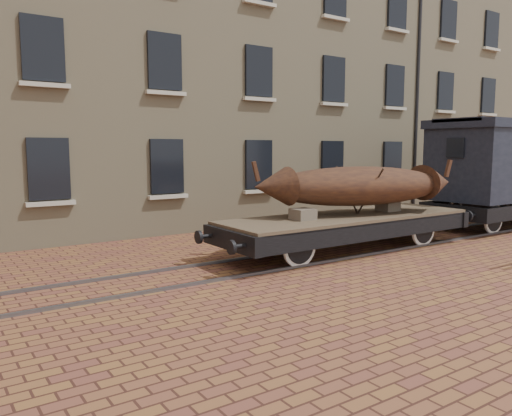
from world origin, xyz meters
TOP-DOWN VIEW (x-y plane):
  - ground at (0.00, 0.00)m, footprint 90.00×90.00m
  - warehouse_cream at (3.00, 9.99)m, footprint 40.00×10.19m
  - rail_track at (0.00, 0.00)m, footprint 30.00×1.52m
  - flatcar_wagon at (0.50, 0.00)m, footprint 8.32×2.26m
  - iron_boat at (0.86, -0.00)m, footprint 5.99×3.02m
  - goods_van at (8.27, 0.00)m, footprint 7.18×2.62m

SIDE VIEW (x-z plane):
  - ground at x=0.00m, z-range 0.00..0.00m
  - rail_track at x=0.00m, z-range 0.00..0.06m
  - flatcar_wagon at x=0.50m, z-range 0.16..1.41m
  - iron_boat at x=0.86m, z-range 1.02..2.49m
  - goods_van at x=8.27m, z-range 0.47..4.19m
  - warehouse_cream at x=3.00m, z-range 0.00..14.00m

